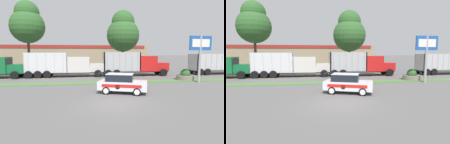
# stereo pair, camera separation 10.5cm
# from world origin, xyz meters

# --- Properties ---
(ground_plane) EXTENTS (600.00, 600.00, 0.00)m
(ground_plane) POSITION_xyz_m (0.00, 0.00, 0.00)
(ground_plane) COLOR #5B5959
(grass_verge) EXTENTS (120.00, 1.67, 0.06)m
(grass_verge) POSITION_xyz_m (0.00, 8.89, 0.03)
(grass_verge) COLOR #477538
(grass_verge) RESTS_ON ground_plane
(centre_line_2) EXTENTS (2.40, 0.14, 0.01)m
(centre_line_2) POSITION_xyz_m (-13.31, 13.73, 0.00)
(centre_line_2) COLOR yellow
(centre_line_2) RESTS_ON ground_plane
(centre_line_3) EXTENTS (2.40, 0.14, 0.01)m
(centre_line_3) POSITION_xyz_m (-7.91, 13.73, 0.00)
(centre_line_3) COLOR yellow
(centre_line_3) RESTS_ON ground_plane
(centre_line_4) EXTENTS (2.40, 0.14, 0.01)m
(centre_line_4) POSITION_xyz_m (-2.51, 13.73, 0.00)
(centre_line_4) COLOR yellow
(centre_line_4) RESTS_ON ground_plane
(centre_line_5) EXTENTS (2.40, 0.14, 0.01)m
(centre_line_5) POSITION_xyz_m (2.89, 13.73, 0.00)
(centre_line_5) COLOR yellow
(centre_line_5) RESTS_ON ground_plane
(centre_line_6) EXTENTS (2.40, 0.14, 0.01)m
(centre_line_6) POSITION_xyz_m (8.29, 13.73, 0.00)
(centre_line_6) COLOR yellow
(centre_line_6) RESTS_ON ground_plane
(centre_line_7) EXTENTS (2.40, 0.14, 0.01)m
(centre_line_7) POSITION_xyz_m (13.69, 13.73, 0.00)
(centre_line_7) COLOR yellow
(centre_line_7) RESTS_ON ground_plane
(dump_truck_lead) EXTENTS (10.38, 2.75, 3.70)m
(dump_truck_lead) POSITION_xyz_m (6.70, 15.02, 1.69)
(dump_truck_lead) COLOR black
(dump_truck_lead) RESTS_ON ground_plane
(dump_truck_mid) EXTENTS (11.66, 2.58, 3.62)m
(dump_truck_mid) POSITION_xyz_m (-3.99, 15.24, 1.61)
(dump_truck_mid) COLOR black
(dump_truck_mid) RESTS_ON ground_plane
(rally_car) EXTENTS (4.59, 3.11, 1.76)m
(rally_car) POSITION_xyz_m (1.26, 3.30, 0.89)
(rally_car) COLOR silver
(rally_car) RESTS_ON ground_plane
(store_sign_post) EXTENTS (2.80, 0.28, 5.69)m
(store_sign_post) POSITION_xyz_m (11.69, 7.53, 4.06)
(store_sign_post) COLOR #9E9EA3
(store_sign_post) RESTS_ON ground_plane
(stone_planter) EXTENTS (2.25, 2.25, 1.48)m
(stone_planter) POSITION_xyz_m (11.18, 9.59, 0.52)
(stone_planter) COLOR slate
(stone_planter) RESTS_ON ground_plane
(store_building_backdrop) EXTENTS (40.72, 12.10, 5.64)m
(store_building_backdrop) POSITION_xyz_m (-5.83, 39.15, 2.82)
(store_building_backdrop) COLOR #9E896B
(store_building_backdrop) RESTS_ON ground_plane
(tree_behind_left) EXTENTS (6.75, 6.75, 12.32)m
(tree_behind_left) POSITION_xyz_m (5.83, 24.34, 7.92)
(tree_behind_left) COLOR #473828
(tree_behind_left) RESTS_ON ground_plane
(tree_behind_right) EXTENTS (6.49, 6.49, 13.60)m
(tree_behind_right) POSITION_xyz_m (-12.94, 24.92, 9.37)
(tree_behind_right) COLOR #473828
(tree_behind_right) RESTS_ON ground_plane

